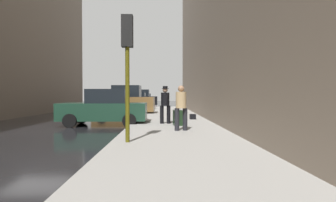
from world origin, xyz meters
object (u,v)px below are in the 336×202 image
at_px(parked_dark_green_sedan, 105,108).
at_px(duffel_bag, 193,117).
at_px(pedestrian_with_fedora, 165,103).
at_px(traffic_light, 127,50).
at_px(rolling_suitcase, 178,118).
at_px(fire_hydrant, 143,113).
at_px(pedestrian_in_tan_coat, 181,105).
at_px(parked_black_suv, 140,99).
at_px(parked_red_hatchback, 144,100).
at_px(parked_gray_coupe, 135,102).
at_px(parked_bronze_suv, 125,101).

distance_m(parked_dark_green_sedan, duffel_bag, 4.88).
bearing_deg(pedestrian_with_fedora, duffel_bag, 55.02).
xyz_separation_m(traffic_light, rolling_suitcase, (1.69, 4.15, -2.27)).
height_order(pedestrian_with_fedora, duffel_bag, pedestrian_with_fedora).
bearing_deg(fire_hydrant, pedestrian_in_tan_coat, -69.37).
relative_size(traffic_light, pedestrian_in_tan_coat, 2.11).
xyz_separation_m(parked_black_suv, pedestrian_with_fedora, (3.00, -21.78, 0.10)).
xyz_separation_m(parked_red_hatchback, rolling_suitcase, (3.54, -29.48, -0.36)).
xyz_separation_m(parked_gray_coupe, fire_hydrant, (1.80, -12.76, -0.35)).
distance_m(pedestrian_with_fedora, duffel_bag, 2.88).
height_order(fire_hydrant, traffic_light, traffic_light).
bearing_deg(rolling_suitcase, parked_bronze_suv, 112.55).
bearing_deg(parked_bronze_suv, traffic_light, -81.68).
distance_m(parked_black_suv, duffel_bag, 20.06).
bearing_deg(parked_dark_green_sedan, pedestrian_with_fedora, -12.35).
bearing_deg(parked_dark_green_sedan, fire_hydrant, 40.20).
xyz_separation_m(parked_gray_coupe, traffic_light, (1.85, -19.86, 1.91)).
relative_size(parked_red_hatchback, fire_hydrant, 6.03).
relative_size(rolling_suitcase, duffel_bag, 2.36).
distance_m(parked_dark_green_sedan, rolling_suitcase, 3.83).
xyz_separation_m(traffic_light, pedestrian_with_fedora, (1.14, 4.92, -1.62)).
xyz_separation_m(parked_bronze_suv, parked_red_hatchback, (0.00, 20.95, -0.18)).
height_order(parked_bronze_suv, duffel_bag, parked_bronze_suv).
height_order(parked_black_suv, traffic_light, traffic_light).
distance_m(parked_black_suv, fire_hydrant, 19.69).
distance_m(traffic_light, rolling_suitcase, 5.02).
height_order(traffic_light, rolling_suitcase, traffic_light).
relative_size(parked_bronze_suv, pedestrian_in_tan_coat, 2.73).
relative_size(traffic_light, rolling_suitcase, 3.46).
relative_size(parked_dark_green_sedan, pedestrian_in_tan_coat, 2.46).
bearing_deg(parked_dark_green_sedan, traffic_light, -71.62).
xyz_separation_m(parked_bronze_suv, rolling_suitcase, (3.54, -8.53, -0.54)).
bearing_deg(traffic_light, fire_hydrant, 90.40).
bearing_deg(pedestrian_in_tan_coat, parked_red_hatchback, 96.51).
height_order(parked_black_suv, pedestrian_with_fedora, parked_black_suv).
xyz_separation_m(parked_red_hatchback, pedestrian_in_tan_coat, (3.56, -31.20, 0.26)).
distance_m(parked_red_hatchback, fire_hydrant, 26.59).
bearing_deg(parked_dark_green_sedan, pedestrian_in_tan_coat, -41.47).
height_order(fire_hydrant, duffel_bag, fire_hydrant).
height_order(parked_black_suv, parked_red_hatchback, parked_black_suv).
relative_size(parked_bronze_suv, duffel_bag, 10.59).
bearing_deg(pedestrian_in_tan_coat, traffic_light, -125.12).
bearing_deg(fire_hydrant, parked_gray_coupe, 98.04).
distance_m(parked_black_suv, rolling_suitcase, 22.83).
bearing_deg(parked_gray_coupe, parked_red_hatchback, 90.00).
distance_m(parked_dark_green_sedan, parked_bronze_suv, 7.10).
bearing_deg(parked_red_hatchback, parked_bronze_suv, -90.00).
bearing_deg(traffic_light, pedestrian_in_tan_coat, 54.88).
bearing_deg(parked_black_suv, parked_red_hatchback, 90.00).
bearing_deg(rolling_suitcase, pedestrian_in_tan_coat, -89.26).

